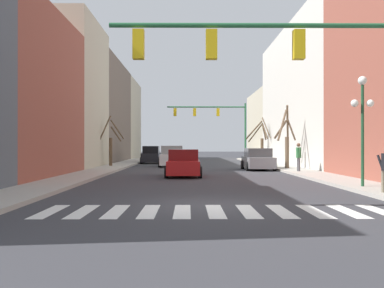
# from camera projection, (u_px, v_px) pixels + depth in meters

# --- Properties ---
(ground_plane) EXTENTS (240.00, 240.00, 0.00)m
(ground_plane) POSITION_uv_depth(u_px,v_px,m) (213.00, 205.00, 13.57)
(ground_plane) COLOR #38383D
(building_row_left) EXTENTS (6.00, 59.53, 11.50)m
(building_row_left) POSITION_uv_depth(u_px,v_px,m) (69.00, 106.00, 38.01)
(building_row_left) COLOR #515B66
(building_row_left) RESTS_ON ground_plane
(building_row_right) EXTENTS (6.00, 57.79, 13.75)m
(building_row_right) POSITION_uv_depth(u_px,v_px,m) (334.00, 95.00, 35.56)
(building_row_right) COLOR #66564C
(building_row_right) RESTS_ON ground_plane
(crosswalk_stripes) EXTENTS (9.45, 2.60, 0.01)m
(crosswalk_stripes) POSITION_uv_depth(u_px,v_px,m) (215.00, 211.00, 12.21)
(crosswalk_stripes) COLOR white
(crosswalk_stripes) RESTS_ON ground_plane
(traffic_signal_near) EXTENTS (8.42, 0.28, 5.63)m
(traffic_signal_near) POSITION_uv_depth(u_px,v_px,m) (286.00, 60.00, 12.82)
(traffic_signal_near) COLOR #236038
(traffic_signal_near) RESTS_ON ground_plane
(traffic_signal_far) EXTENTS (8.42, 0.28, 6.31)m
(traffic_signal_far) POSITION_uv_depth(u_px,v_px,m) (216.00, 118.00, 47.76)
(traffic_signal_far) COLOR #236038
(traffic_signal_far) RESTS_ON ground_plane
(street_lamp_right_corner) EXTENTS (0.95, 0.36, 4.45)m
(street_lamp_right_corner) POSITION_uv_depth(u_px,v_px,m) (363.00, 108.00, 18.10)
(street_lamp_right_corner) COLOR #1E4C2D
(street_lamp_right_corner) RESTS_ON sidewalk_right
(car_driving_toward_lane) EXTENTS (2.18, 4.70, 1.78)m
(car_driving_toward_lane) POSITION_uv_depth(u_px,v_px,m) (172.00, 157.00, 38.36)
(car_driving_toward_lane) COLOR white
(car_driving_toward_lane) RESTS_ON ground_plane
(car_parked_left_far) EXTENTS (1.97, 4.17, 1.74)m
(car_parked_left_far) POSITION_uv_depth(u_px,v_px,m) (151.00, 155.00, 45.23)
(car_parked_left_far) COLOR black
(car_parked_left_far) RESTS_ON ground_plane
(car_parked_right_far) EXTENTS (2.06, 4.51, 1.57)m
(car_parked_right_far) POSITION_uv_depth(u_px,v_px,m) (184.00, 164.00, 26.02)
(car_parked_right_far) COLOR red
(car_parked_right_far) RESTS_ON ground_plane
(car_parked_left_near) EXTENTS (2.13, 4.70, 1.59)m
(car_parked_left_near) POSITION_uv_depth(u_px,v_px,m) (258.00, 160.00, 33.10)
(car_parked_left_near) COLOR gray
(car_parked_left_near) RESTS_ON ground_plane
(pedestrian_on_right_sidewalk) EXTENTS (0.24, 0.77, 1.80)m
(pedestrian_on_right_sidewalk) POSITION_uv_depth(u_px,v_px,m) (299.00, 155.00, 28.82)
(pedestrian_on_right_sidewalk) COLOR #4C4C51
(pedestrian_on_right_sidewalk) RESTS_ON sidewalk_right
(street_tree_left_near) EXTENTS (1.92, 1.54, 4.11)m
(street_tree_left_near) POSITION_uv_depth(u_px,v_px,m) (111.00, 145.00, 36.69)
(street_tree_left_near) COLOR brown
(street_tree_left_near) RESTS_ON sidewalk_left
(street_tree_right_far) EXTENTS (1.72, 3.00, 4.62)m
(street_tree_right_far) POSITION_uv_depth(u_px,v_px,m) (286.00, 139.00, 32.71)
(street_tree_right_far) COLOR brown
(street_tree_right_far) RESTS_ON sidewalk_right
(street_tree_right_mid) EXTENTS (2.39, 2.54, 4.64)m
(street_tree_right_mid) POSITION_uv_depth(u_px,v_px,m) (261.00, 141.00, 47.42)
(street_tree_right_mid) COLOR brown
(street_tree_right_mid) RESTS_ON sidewalk_right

